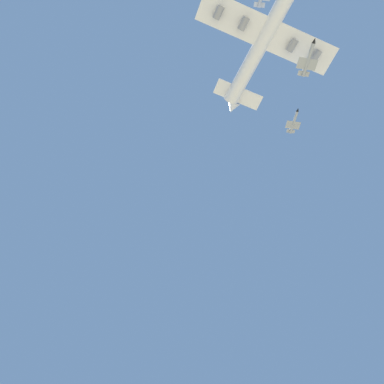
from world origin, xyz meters
name	(u,v)px	position (x,y,z in m)	size (l,w,h in m)	color
carrier_jet	(268,32)	(10.49, 76.68, 161.49)	(55.38, 66.61, 19.54)	white
chase_jet_left_wing	(294,122)	(-47.20, 70.49, 189.66)	(13.43, 12.16, 4.00)	#999EA3
chase_jet_right_wing	(308,60)	(-5.26, 85.06, 151.66)	(13.40, 12.20, 4.00)	#999EA3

